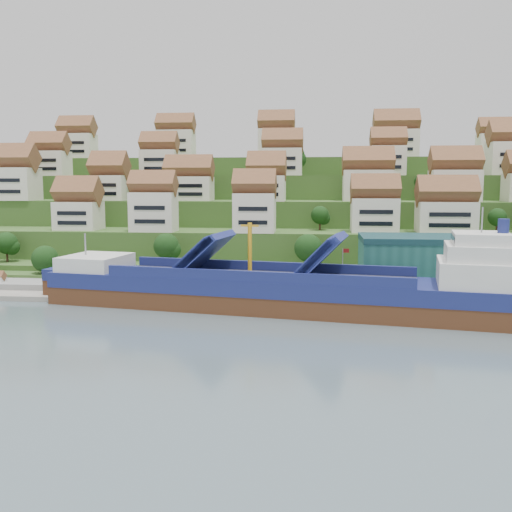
# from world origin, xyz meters

# --- Properties ---
(ground) EXTENTS (300.00, 300.00, 0.00)m
(ground) POSITION_xyz_m (0.00, 0.00, 0.00)
(ground) COLOR slate
(ground) RESTS_ON ground
(quay) EXTENTS (180.00, 14.00, 2.20)m
(quay) POSITION_xyz_m (20.00, 15.00, 1.10)
(quay) COLOR gray
(quay) RESTS_ON ground
(hillside) EXTENTS (260.00, 128.00, 31.00)m
(hillside) POSITION_xyz_m (0.00, 103.55, 10.66)
(hillside) COLOR #2D4C1E
(hillside) RESTS_ON ground
(hillside_village) EXTENTS (155.73, 63.71, 29.31)m
(hillside_village) POSITION_xyz_m (4.09, 61.27, 24.77)
(hillside_village) COLOR silver
(hillside_village) RESTS_ON ground
(hillside_trees) EXTENTS (142.05, 62.48, 31.78)m
(hillside_trees) POSITION_xyz_m (-5.97, 46.35, 17.62)
(hillside_trees) COLOR #193E14
(hillside_trees) RESTS_ON ground
(warehouse) EXTENTS (60.00, 15.00, 10.00)m
(warehouse) POSITION_xyz_m (52.00, 17.00, 7.20)
(warehouse) COLOR #25665E
(warehouse) RESTS_ON quay
(flagpole) EXTENTS (1.28, 0.16, 8.00)m
(flagpole) POSITION_xyz_m (18.11, 10.00, 6.88)
(flagpole) COLOR gray
(flagpole) RESTS_ON quay
(cargo_ship) EXTENTS (85.80, 26.75, 18.89)m
(cargo_ship) POSITION_xyz_m (7.50, -0.46, 3.53)
(cargo_ship) COLOR #512D18
(cargo_ship) RESTS_ON ground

